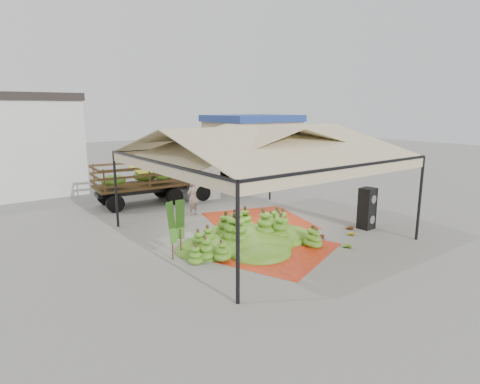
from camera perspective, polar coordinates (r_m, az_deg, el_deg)
ground at (r=15.29m, az=2.79°, el=-5.80°), size 90.00×90.00×0.00m
canopy_tent at (r=14.63m, az=2.92°, el=6.61°), size 8.10×8.10×4.00m
building_tan at (r=31.07m, az=1.72°, el=7.16°), size 6.30×5.30×4.10m
tarp_left at (r=13.50m, az=4.42°, el=-8.23°), size 4.80×4.69×0.01m
tarp_right at (r=16.86m, az=2.53°, el=-4.08°), size 4.79×4.92×0.01m
banana_heap at (r=13.92m, az=1.67°, el=-5.11°), size 6.46×5.85×1.15m
hand_yellow_a at (r=15.37m, az=15.41°, el=-5.72°), size 0.46×0.38×0.21m
hand_yellow_b at (r=13.14m, az=3.63°, el=-8.39°), size 0.53×0.51×0.19m
hand_red_a at (r=14.84m, az=11.20°, el=-6.13°), size 0.60×0.56×0.21m
hand_red_b at (r=16.08m, az=15.25°, el=-4.91°), size 0.49×0.40×0.22m
hand_green at (r=14.00m, az=14.92°, el=-7.40°), size 0.50×0.41×0.23m
hanging_bunches at (r=14.85m, az=6.38°, el=4.00°), size 1.74×0.24×0.20m
speaker_stack at (r=16.36m, az=17.61°, el=-2.23°), size 0.62×0.55×1.62m
banana_leaves at (r=12.99m, az=-8.75°, el=-9.20°), size 0.96×1.36×3.70m
vendor at (r=17.60m, az=-6.80°, el=-0.82°), size 0.67×0.56×1.59m
truck_left at (r=20.39m, az=-11.00°, el=2.16°), size 6.16×2.58×2.06m
truck_right at (r=25.97m, az=-1.50°, el=4.89°), size 7.19×3.19×2.39m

